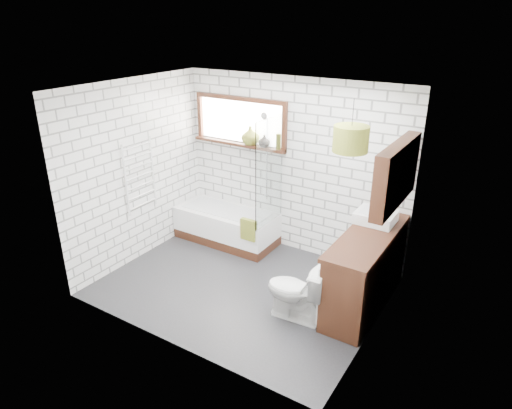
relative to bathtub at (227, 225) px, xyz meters
The scene contains 22 objects.
floor 1.35m from the bathtub, 46.28° to the right, with size 3.40×2.60×0.01m, color #242428.
ceiling 2.62m from the bathtub, 46.28° to the right, with size 3.40×2.60×0.01m, color white.
wall_back 1.40m from the bathtub, 20.68° to the left, with size 3.40×0.01×2.50m, color white.
wall_front 2.64m from the bathtub, 67.95° to the right, with size 3.40×0.01×2.50m, color white.
wall_left 1.59m from the bathtub, 129.42° to the right, with size 0.01×2.60×2.50m, color white.
wall_right 2.97m from the bathtub, 20.09° to the right, with size 0.01×2.60×2.50m, color white.
window 1.58m from the bathtub, 77.47° to the left, with size 1.52×0.16×0.68m, color black.
towel_radiator 1.54m from the bathtub, 127.77° to the right, with size 0.06×0.52×1.00m, color white.
mirror_cabinet 2.92m from the bathtub, ahead, with size 0.16×1.20×0.70m, color black.
shower_riser 1.25m from the bathtub, 30.22° to the left, with size 0.02×0.02×1.30m, color silver.
bathtub is the anchor object (origin of this frame).
shower_screen 1.25m from the bathtub, ahead, with size 0.02×0.72×1.50m, color white.
towel_green 0.75m from the bathtub, 28.70° to the right, with size 0.23×0.06×0.31m, color olive.
towel_beige 0.73m from the bathtub, 29.42° to the right, with size 0.22×0.06×0.29m, color tan.
vanity 2.41m from the bathtub, 11.46° to the right, with size 0.52×1.62×0.93m, color black.
basin 2.42m from the bathtub, ahead, with size 0.45×0.40×0.13m, color white.
tap 2.58m from the bathtub, ahead, with size 0.03×0.03×0.14m, color silver.
toilet 2.14m from the bathtub, 32.83° to the right, with size 0.69×0.40×0.71m, color white.
vase_olive 1.41m from the bathtub, 45.83° to the left, with size 0.26×0.26×0.27m, color olive.
vase_dark 1.43m from the bathtub, 28.94° to the left, with size 0.17×0.17×0.18m, color black.
bottle 1.54m from the bathtub, 20.71° to the left, with size 0.07×0.07×0.22m, color olive.
pendant 2.98m from the bathtub, 21.17° to the right, with size 0.36×0.36×0.26m, color olive.
Camera 1 is at (2.81, -4.13, 3.27)m, focal length 32.00 mm.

